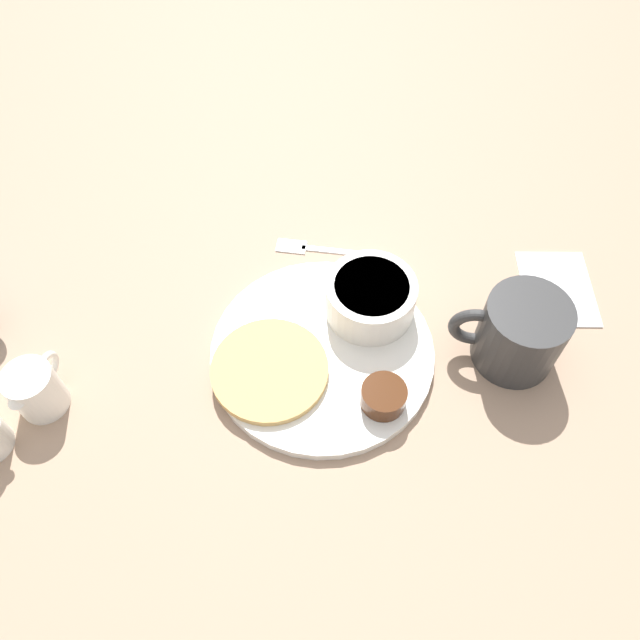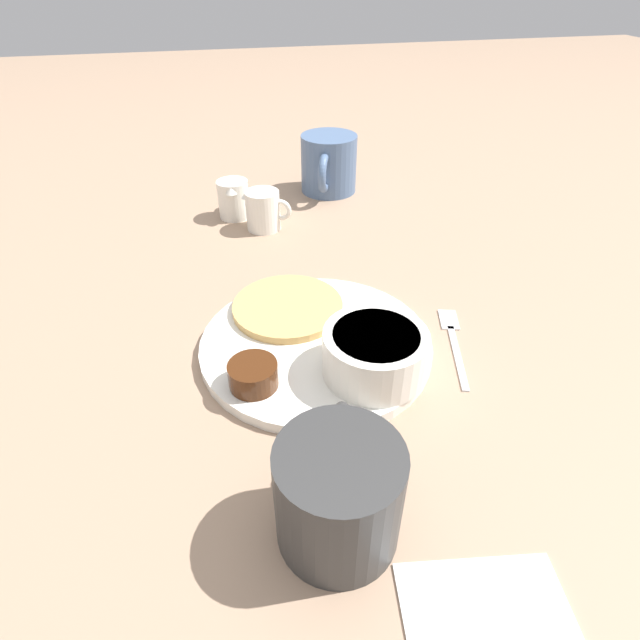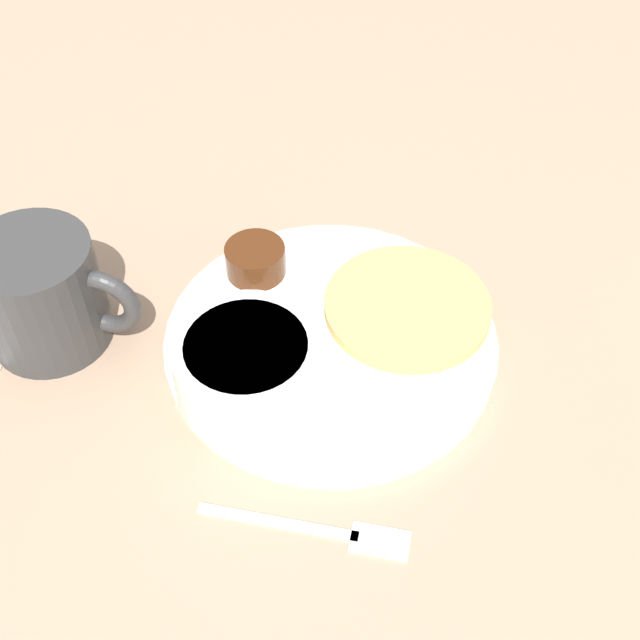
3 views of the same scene
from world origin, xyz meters
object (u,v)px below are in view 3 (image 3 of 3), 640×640
at_px(plate, 331,340).
at_px(bowl, 248,365).
at_px(coffee_mug, 44,295).
at_px(fork, 329,531).

bearing_deg(plate, bowl, -53.81).
bearing_deg(coffee_mug, plate, 82.02).
relative_size(coffee_mug, fork, 0.90).
distance_m(plate, bowl, 0.08).
distance_m(bowl, coffee_mug, 0.16).
bearing_deg(fork, plate, 174.14).
bearing_deg(fork, coffee_mug, -133.66).
bearing_deg(fork, bowl, -157.25).
xyz_separation_m(plate, bowl, (0.04, -0.06, 0.03)).
bearing_deg(bowl, plate, 126.19).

